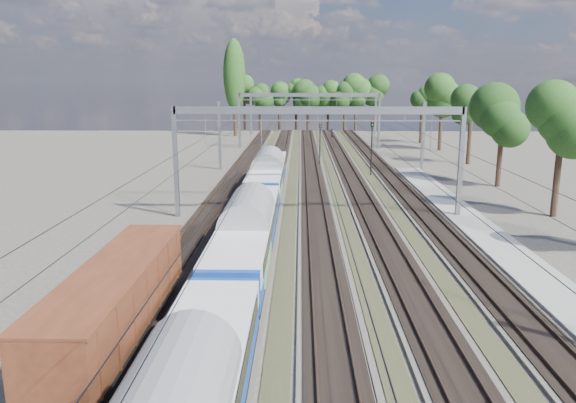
{
  "coord_description": "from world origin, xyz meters",
  "views": [
    {
      "loc": [
        -1.37,
        -14.92,
        11.04
      ],
      "look_at": [
        -2.22,
        23.1,
        2.8
      ],
      "focal_mm": 35.0,
      "sensor_mm": 36.0,
      "label": 1
    }
  ],
  "objects_px": {
    "freight_boxcar": "(117,299)",
    "signal_far": "(372,140)",
    "worker": "(332,133)",
    "signal_near": "(320,138)",
    "emu_train": "(248,226)"
  },
  "relations": [
    {
      "from": "worker",
      "to": "signal_far",
      "type": "relative_size",
      "value": 0.3
    },
    {
      "from": "emu_train",
      "to": "signal_near",
      "type": "bearing_deg",
      "value": 82.2
    },
    {
      "from": "emu_train",
      "to": "freight_boxcar",
      "type": "bearing_deg",
      "value": -113.35
    },
    {
      "from": "signal_near",
      "to": "signal_far",
      "type": "distance_m",
      "value": 9.66
    },
    {
      "from": "freight_boxcar",
      "to": "signal_near",
      "type": "xyz_separation_m",
      "value": [
        10.17,
        51.8,
        1.47
      ]
    },
    {
      "from": "emu_train",
      "to": "freight_boxcar",
      "type": "xyz_separation_m",
      "value": [
        -4.5,
        -10.43,
        -0.46
      ]
    },
    {
      "from": "freight_boxcar",
      "to": "signal_far",
      "type": "xyz_separation_m",
      "value": [
        15.99,
        44.1,
        2.03
      ]
    },
    {
      "from": "worker",
      "to": "emu_train",
      "type": "bearing_deg",
      "value": -168.54
    },
    {
      "from": "emu_train",
      "to": "worker",
      "type": "relative_size",
      "value": 32.63
    },
    {
      "from": "freight_boxcar",
      "to": "worker",
      "type": "relative_size",
      "value": 6.91
    },
    {
      "from": "emu_train",
      "to": "signal_far",
      "type": "relative_size",
      "value": 9.64
    },
    {
      "from": "worker",
      "to": "signal_far",
      "type": "xyz_separation_m",
      "value": [
        2.21,
        -42.89,
        3.17
      ]
    },
    {
      "from": "freight_boxcar",
      "to": "signal_far",
      "type": "relative_size",
      "value": 2.04
    },
    {
      "from": "freight_boxcar",
      "to": "signal_near",
      "type": "distance_m",
      "value": 52.81
    },
    {
      "from": "emu_train",
      "to": "signal_near",
      "type": "xyz_separation_m",
      "value": [
        5.67,
        41.37,
        1.01
      ]
    }
  ]
}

